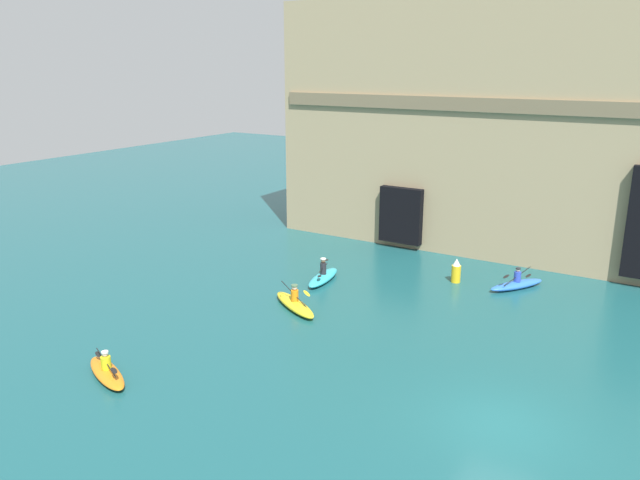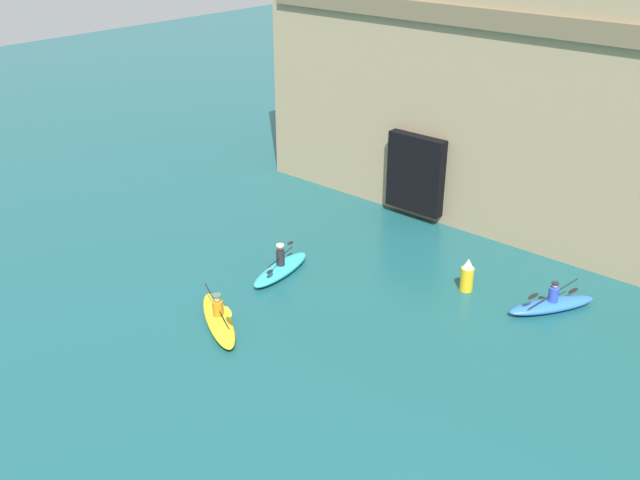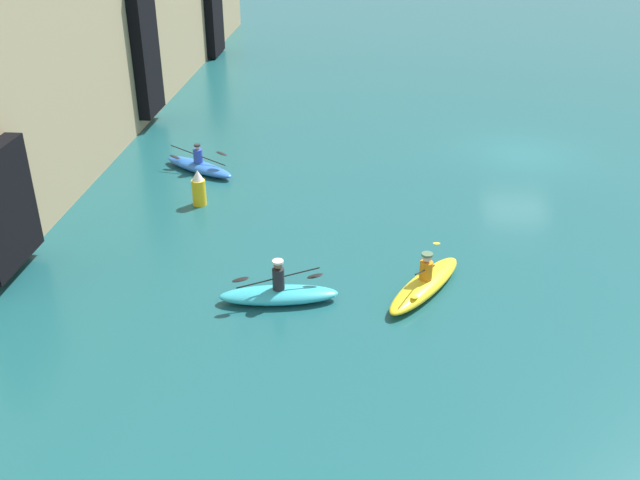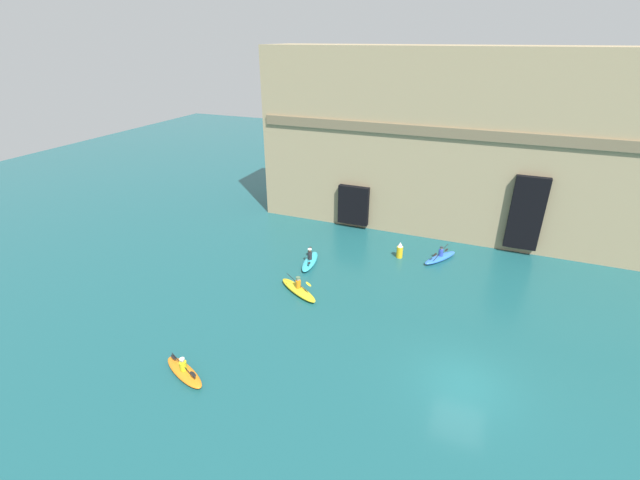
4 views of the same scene
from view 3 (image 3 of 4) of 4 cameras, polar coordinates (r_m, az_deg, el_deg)
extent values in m
plane|color=#195156|center=(29.20, 15.91, 6.63)|extent=(120.00, 120.00, 0.00)
cube|color=black|center=(20.59, -24.25, 2.35)|extent=(2.58, 0.70, 3.29)
cube|color=black|center=(31.61, -13.95, 14.61)|extent=(2.27, 0.70, 5.46)
cube|color=black|center=(44.11, -8.61, 17.29)|extent=(2.74, 0.70, 4.31)
ellipsoid|color=yellow|center=(19.04, 8.39, -3.56)|extent=(3.39, 2.44, 0.39)
cylinder|color=orange|center=(18.82, 8.48, -2.41)|extent=(0.34, 0.34, 0.50)
sphere|color=beige|center=(18.64, 8.56, -1.42)|extent=(0.24, 0.24, 0.24)
cylinder|color=#4C6B4C|center=(18.59, 8.58, -1.15)|extent=(0.30, 0.30, 0.06)
cylinder|color=black|center=(18.81, 8.49, -2.34)|extent=(1.92, 0.71, 0.79)
ellipsoid|color=yellow|center=(19.40, 9.31, -0.27)|extent=(0.46, 0.31, 0.20)
ellipsoid|color=yellow|center=(18.24, 7.61, -4.55)|extent=(0.46, 0.31, 0.20)
ellipsoid|color=#33B2C6|center=(18.43, -3.31, -4.42)|extent=(1.24, 3.15, 0.39)
cylinder|color=#232328|center=(18.17, -3.35, -3.12)|extent=(0.31, 0.31, 0.58)
sphere|color=brown|center=(17.97, -3.38, -2.00)|extent=(0.23, 0.23, 0.23)
cylinder|color=silver|center=(17.92, -3.39, -1.74)|extent=(0.29, 0.29, 0.06)
cylinder|color=black|center=(18.16, -3.35, -3.04)|extent=(0.82, 2.05, 0.28)
ellipsoid|color=black|center=(17.95, -6.38, -3.17)|extent=(0.33, 0.48, 0.10)
ellipsoid|color=black|center=(18.42, -0.40, -2.90)|extent=(0.33, 0.48, 0.10)
ellipsoid|color=blue|center=(26.73, -9.67, 5.79)|extent=(2.32, 3.10, 0.36)
cylinder|color=#2D47B7|center=(26.58, -9.74, 6.64)|extent=(0.34, 0.34, 0.49)
sphere|color=beige|center=(26.46, -9.80, 7.33)|extent=(0.19, 0.19, 0.19)
cylinder|color=#232328|center=(26.43, -9.81, 7.48)|extent=(0.23, 0.23, 0.06)
cylinder|color=black|center=(26.57, -9.74, 6.69)|extent=(0.70, 2.15, 0.50)
ellipsoid|color=black|center=(27.15, -11.53, 6.53)|extent=(0.30, 0.47, 0.14)
ellipsoid|color=black|center=(26.01, -7.87, 6.86)|extent=(0.30, 0.47, 0.14)
cylinder|color=yellow|center=(23.92, -9.65, 3.77)|extent=(0.46, 0.46, 0.87)
cone|color=white|center=(23.68, -9.77, 5.13)|extent=(0.39, 0.39, 0.36)
camera|label=1|loc=(38.58, 45.05, 21.40)|focal=35.00mm
camera|label=2|loc=(34.57, 33.02, 28.30)|focal=40.00mm
camera|label=4|loc=(34.82, 51.70, 26.54)|focal=24.00mm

